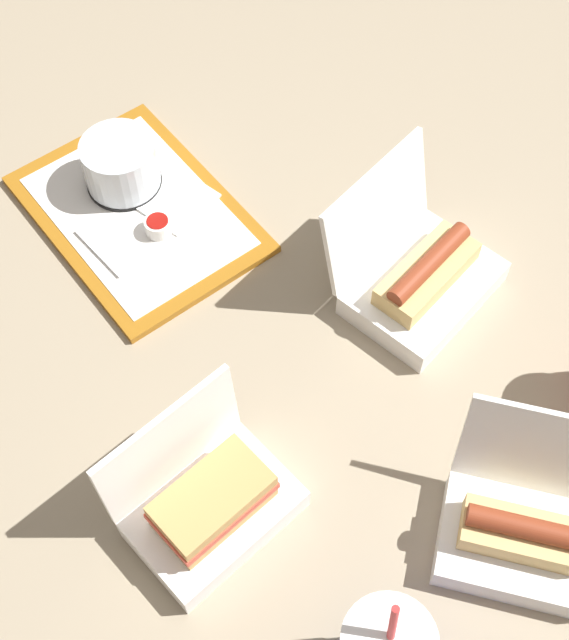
# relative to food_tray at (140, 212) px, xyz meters

# --- Properties ---
(ground_plane) EXTENTS (3.20, 3.20, 0.00)m
(ground_plane) POSITION_rel_food_tray_xyz_m (-0.30, 0.00, -0.01)
(ground_plane) COLOR gray
(food_tray) EXTENTS (0.39, 0.29, 0.01)m
(food_tray) POSITION_rel_food_tray_xyz_m (0.00, 0.00, 0.00)
(food_tray) COLOR #A56619
(food_tray) RESTS_ON ground_plane
(cake_container) EXTENTS (0.11, 0.11, 0.08)m
(cake_container) POSITION_rel_food_tray_xyz_m (0.06, -0.02, 0.05)
(cake_container) COLOR black
(cake_container) RESTS_ON food_tray
(ketchup_cup) EXTENTS (0.04, 0.04, 0.02)m
(ketchup_cup) POSITION_rel_food_tray_xyz_m (-0.05, -0.00, 0.02)
(ketchup_cup) COLOR white
(ketchup_cup) RESTS_ON food_tray
(napkin_stack) EXTENTS (0.11, 0.11, 0.00)m
(napkin_stack) POSITION_rel_food_tray_xyz_m (-0.02, -0.05, 0.01)
(napkin_stack) COLOR white
(napkin_stack) RESTS_ON food_tray
(plastic_fork) EXTENTS (0.11, 0.01, 0.00)m
(plastic_fork) POSITION_rel_food_tray_xyz_m (-0.03, 0.09, 0.01)
(plastic_fork) COLOR white
(plastic_fork) RESTS_ON food_tray
(clamshell_hotdog_right) EXTENTS (0.25, 0.24, 0.17)m
(clamshell_hotdog_right) POSITION_rel_food_tray_xyz_m (-0.71, -0.02, 0.03)
(clamshell_hotdog_right) COLOR white
(clamshell_hotdog_right) RESTS_ON ground_plane
(clamshell_sandwich_back) EXTENTS (0.15, 0.20, 0.17)m
(clamshell_sandwich_back) POSITION_rel_food_tray_xyz_m (-0.43, 0.23, 0.04)
(clamshell_sandwich_back) COLOR white
(clamshell_sandwich_back) RESTS_ON ground_plane
(clamshell_hotdog_center) EXTENTS (0.21, 0.23, 0.19)m
(clamshell_hotdog_center) POSITION_rel_food_tray_xyz_m (-0.38, -0.20, 0.04)
(clamshell_hotdog_center) COLOR white
(clamshell_hotdog_center) RESTS_ON ground_plane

